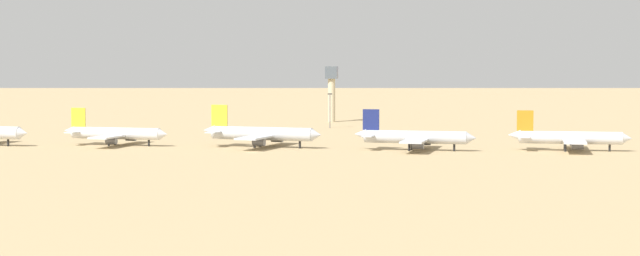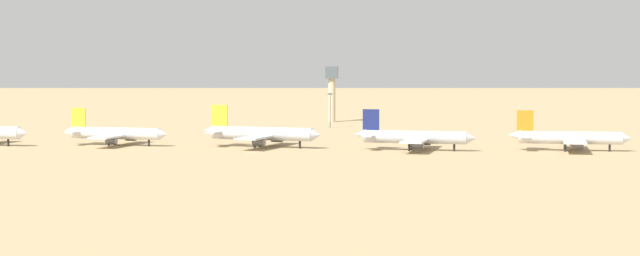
# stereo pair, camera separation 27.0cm
# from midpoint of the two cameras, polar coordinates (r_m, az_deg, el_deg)

# --- Properties ---
(ground) EXTENTS (4000.00, 4000.00, 0.00)m
(ground) POSITION_cam_midpoint_polar(r_m,az_deg,el_deg) (330.51, -3.60, -1.27)
(ground) COLOR tan
(ridge_far_west) EXTENTS (330.68, 324.73, 113.81)m
(ridge_far_west) POSITION_cam_midpoint_polar(r_m,az_deg,el_deg) (1549.18, -14.64, 4.68)
(ridge_far_west) COLOR slate
(ridge_far_west) RESTS_ON ground
(ridge_west) EXTENTS (280.39, 261.37, 138.35)m
(ridge_west) POSITION_cam_midpoint_polar(r_m,az_deg,el_deg) (1287.16, -4.80, 5.54)
(ridge_west) COLOR slate
(ridge_west) RESTS_ON ground
(ridge_center) EXTENTS (307.73, 260.11, 82.11)m
(ridge_center) POSITION_cam_midpoint_polar(r_m,az_deg,el_deg) (1497.16, 13.79, 4.12)
(ridge_center) COLOR slate
(ridge_center) RESTS_ON ground
(parked_jet_yellow_2) EXTENTS (36.76, 31.18, 12.14)m
(parked_jet_yellow_2) POSITION_cam_midpoint_polar(r_m,az_deg,el_deg) (359.93, -10.71, -0.28)
(parked_jet_yellow_2) COLOR silver
(parked_jet_yellow_2) RESTS_ON ground
(parked_jet_yellow_3) EXTENTS (40.39, 34.49, 13.39)m
(parked_jet_yellow_3) POSITION_cam_midpoint_polar(r_m,az_deg,el_deg) (347.26, -3.14, -0.30)
(parked_jet_yellow_3) COLOR silver
(parked_jet_yellow_3) RESTS_ON ground
(parked_jet_navy_4) EXTENTS (38.12, 32.22, 12.59)m
(parked_jet_navy_4) POSITION_cam_midpoint_polar(r_m,az_deg,el_deg) (336.45, 4.92, -0.48)
(parked_jet_navy_4) COLOR silver
(parked_jet_navy_4) RESTS_ON ground
(parked_jet_orange_5) EXTENTS (37.34, 31.36, 12.34)m
(parked_jet_orange_5) POSITION_cam_midpoint_polar(r_m,az_deg,el_deg) (342.28, 12.87, -0.50)
(parked_jet_orange_5) COLOR silver
(parked_jet_orange_5) RESTS_ON ground
(control_tower) EXTENTS (5.20, 5.20, 24.56)m
(control_tower) POSITION_cam_midpoint_polar(r_m,az_deg,el_deg) (481.72, 0.59, 2.08)
(control_tower) COLOR #C6B793
(control_tower) RESTS_ON ground
(light_pole_mid) EXTENTS (1.80, 0.50, 14.05)m
(light_pole_mid) POSITION_cam_midpoint_polar(r_m,az_deg,el_deg) (440.75, 0.51, 1.07)
(light_pole_mid) COLOR #59595E
(light_pole_mid) RESTS_ON ground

